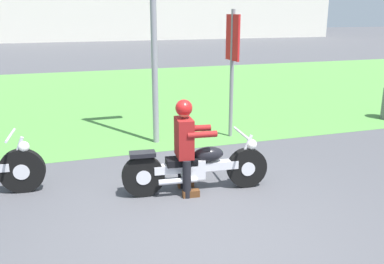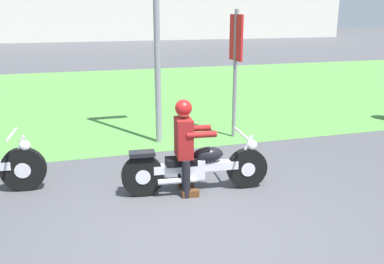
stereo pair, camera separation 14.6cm
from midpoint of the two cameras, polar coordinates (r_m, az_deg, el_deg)
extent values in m
plane|color=#4C4C51|center=(5.23, -0.12, -13.23)|extent=(120.00, 120.00, 0.00)
cube|color=#549342|center=(13.74, -12.18, 4.81)|extent=(60.00, 12.00, 0.01)
cylinder|color=black|center=(6.40, 6.72, -4.79)|extent=(0.61, 0.18, 0.60)
cylinder|color=silver|center=(6.40, 6.72, -4.79)|extent=(0.22, 0.16, 0.21)
cylinder|color=black|center=(6.09, -7.26, -5.91)|extent=(0.61, 0.18, 0.60)
cylinder|color=silver|center=(6.09, -7.26, -5.91)|extent=(0.22, 0.16, 0.21)
cube|color=silver|center=(6.17, -0.09, -4.68)|extent=(1.25, 0.26, 0.12)
cube|color=silver|center=(6.17, -0.54, -4.89)|extent=(0.34, 0.27, 0.28)
ellipsoid|color=black|center=(6.15, 1.55, -2.98)|extent=(0.46, 0.28, 0.22)
cube|color=black|center=(6.09, -2.11, -3.96)|extent=(0.46, 0.28, 0.10)
cube|color=black|center=(5.97, -7.37, -2.96)|extent=(0.38, 0.24, 0.06)
cylinder|color=silver|center=(6.30, 6.36, -2.70)|extent=(0.26, 0.08, 0.53)
cylinder|color=silver|center=(6.20, 6.01, -0.19)|extent=(0.10, 0.66, 0.04)
sphere|color=white|center=(6.30, 7.34, -1.67)|extent=(0.16, 0.16, 0.16)
cylinder|color=silver|center=(6.04, -2.60, -6.59)|extent=(0.56, 0.14, 0.08)
cylinder|color=black|center=(6.34, -2.04, -5.14)|extent=(0.12, 0.12, 0.55)
cube|color=#593319|center=(6.43, -1.49, -6.98)|extent=(0.25, 0.12, 0.10)
cylinder|color=black|center=(6.01, -1.40, -6.34)|extent=(0.12, 0.12, 0.55)
cube|color=#593319|center=(6.11, -0.83, -8.25)|extent=(0.25, 0.12, 0.10)
cube|color=maroon|center=(5.99, -1.77, -0.78)|extent=(0.26, 0.40, 0.56)
cylinder|color=maroon|center=(6.17, -0.07, 0.50)|extent=(0.43, 0.13, 0.09)
cylinder|color=maroon|center=(5.85, 0.65, -0.35)|extent=(0.43, 0.13, 0.09)
sphere|color=tan|center=(5.89, -1.80, 2.96)|extent=(0.20, 0.20, 0.20)
sphere|color=#B21919|center=(5.88, -1.81, 3.24)|extent=(0.24, 0.24, 0.24)
cylinder|color=black|center=(6.67, -22.44, -4.83)|extent=(0.66, 0.19, 0.65)
cylinder|color=silver|center=(6.67, -22.44, -4.83)|extent=(0.24, 0.16, 0.23)
cylinder|color=silver|center=(6.60, -23.10, -2.81)|extent=(0.26, 0.08, 0.53)
cylinder|color=silver|center=(6.53, -23.80, -0.42)|extent=(0.10, 0.66, 0.04)
sphere|color=white|center=(6.55, -22.26, -1.85)|extent=(0.16, 0.16, 0.16)
cylinder|color=gray|center=(8.26, -5.79, 17.08)|extent=(0.12, 0.12, 5.47)
cylinder|color=gray|center=(8.77, 4.89, 7.62)|extent=(0.08, 0.08, 2.60)
cube|color=red|center=(8.69, 5.00, 12.52)|extent=(0.04, 0.60, 0.90)
camera|label=1|loc=(0.07, -90.67, -0.19)|focal=39.71mm
camera|label=2|loc=(0.07, 89.33, 0.19)|focal=39.71mm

